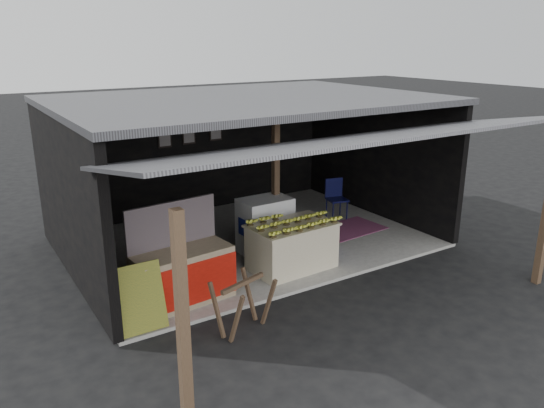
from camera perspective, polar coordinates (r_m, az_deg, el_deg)
ground at (r=9.30m, az=5.20°, el=-8.84°), size 80.00×80.00×0.00m
concrete_slab at (r=11.20m, az=-2.59°, el=-3.95°), size 7.00×5.00×0.06m
shophouse at (r=10.89m, az=-3.56°, el=6.77°), size 7.40×7.29×3.02m
banana_table at (r=9.67m, az=2.15°, el=-4.55°), size 1.59×1.02×0.85m
banana_pile at (r=9.49m, az=2.19°, el=-1.69°), size 1.47×0.92×0.17m
white_crate at (r=10.36m, az=-0.74°, el=-2.32°), size 1.00×0.69×1.09m
neighbor_stall at (r=8.58m, az=-9.58°, el=-7.37°), size 1.61×0.85×1.60m
green_signboard at (r=7.89m, az=-13.89°, el=-9.81°), size 0.67×0.32×0.97m
sawhorse at (r=7.74m, az=-3.13°, el=-10.28°), size 0.88×0.88×0.81m
water_barrel at (r=10.45m, az=5.24°, el=-3.97°), size 0.34×0.34×0.50m
plastic_chair at (r=12.47m, az=6.83°, el=0.99°), size 0.53×0.53×0.92m
magenta_rug at (r=11.90m, az=8.30°, el=-2.63°), size 1.57×1.10×0.01m
picture_frames at (r=12.69m, az=-8.80°, el=7.33°), size 1.62×0.04×0.46m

